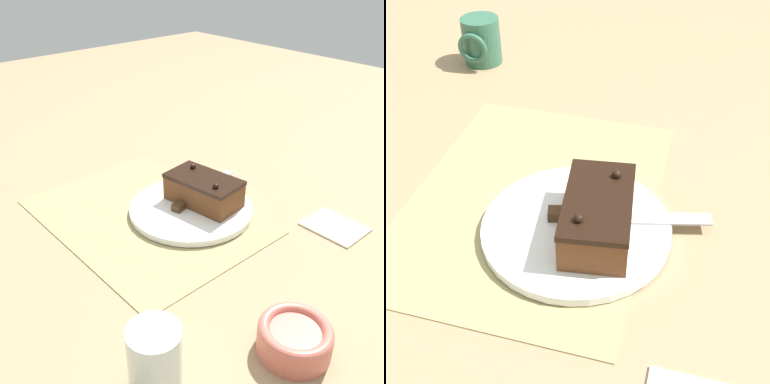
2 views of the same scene
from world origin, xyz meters
The scene contains 6 objects.
ground_plane centered at (0.00, 0.00, 0.00)m, with size 3.00×3.00×0.00m, color #9E7F5B.
placemat_woven centered at (0.00, 0.00, 0.00)m, with size 0.46×0.34×0.00m, color tan.
cake_plate centered at (0.05, 0.08, 0.01)m, with size 0.25×0.25×0.01m.
chocolate_cake centered at (0.06, 0.11, 0.05)m, with size 0.16×0.11×0.07m.
serving_knife centered at (0.03, 0.11, 0.02)m, with size 0.07×0.22×0.01m.
coffee_mug centered at (-0.38, -0.24, 0.05)m, with size 0.09×0.08×0.09m.
Camera 2 is at (0.54, 0.22, 0.50)m, focal length 50.00 mm.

